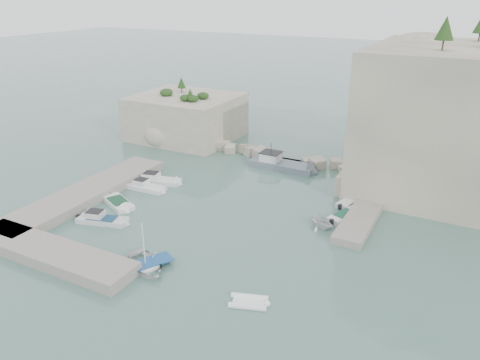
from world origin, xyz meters
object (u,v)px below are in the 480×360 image
at_px(motorboat_b, 147,190).
at_px(tender_east_b, 344,218).
at_px(tender_east_c, 349,204).
at_px(rowboat, 146,268).
at_px(inflatable_dinghy, 248,304).
at_px(motorboat_c, 118,205).
at_px(work_boat, 282,168).
at_px(tender_east_d, 352,198).
at_px(tender_east_a, 321,227).
at_px(motorboat_d, 103,223).
at_px(motorboat_a, 158,183).

distance_m(motorboat_b, tender_east_b, 24.20).
relative_size(motorboat_b, tender_east_c, 1.28).
distance_m(rowboat, tender_east_b, 22.04).
bearing_deg(inflatable_dinghy, rowboat, 160.55).
xyz_separation_m(motorboat_c, work_boat, (12.14, 19.75, 0.00)).
bearing_deg(inflatable_dinghy, motorboat_b, 128.11).
bearing_deg(tender_east_d, tender_east_a, -177.22).
bearing_deg(motorboat_b, rowboat, -53.79).
bearing_deg(inflatable_dinghy, tender_east_b, 63.91).
bearing_deg(tender_east_c, inflatable_dinghy, -170.29).
relative_size(motorboat_c, tender_east_b, 1.15).
xyz_separation_m(motorboat_c, tender_east_a, (22.46, 5.63, 0.00)).
height_order(motorboat_d, motorboat_a, same).
bearing_deg(rowboat, motorboat_c, 79.74).
bearing_deg(motorboat_c, work_boat, 84.22).
xyz_separation_m(tender_east_b, tender_east_c, (-0.53, 3.81, 0.00)).
xyz_separation_m(inflatable_dinghy, work_boat, (-9.34, 29.03, 0.00)).
bearing_deg(rowboat, work_boat, 26.84).
relative_size(motorboat_b, tender_east_d, 1.36).
height_order(motorboat_c, motorboat_b, motorboat_b).
bearing_deg(tender_east_c, tender_east_d, 19.42).
distance_m(rowboat, tender_east_d, 26.41).
xyz_separation_m(tender_east_b, tender_east_d, (-0.66, 5.54, 0.00)).
bearing_deg(motorboat_b, tender_east_b, 7.27).
bearing_deg(rowboat, motorboat_a, 62.79).
distance_m(tender_east_d, work_boat, 12.46).
bearing_deg(tender_east_c, tender_east_b, -157.17).
relative_size(rowboat, inflatable_dinghy, 1.64).
xyz_separation_m(motorboat_a, motorboat_b, (0.17, -2.53, 0.00)).
bearing_deg(work_boat, motorboat_b, -128.43).
height_order(motorboat_b, inflatable_dinghy, motorboat_b).
height_order(motorboat_b, tender_east_c, motorboat_b).
height_order(inflatable_dinghy, work_boat, work_boat).
bearing_deg(motorboat_c, inflatable_dinghy, 2.43).
bearing_deg(motorboat_b, tender_east_c, 16.27).
relative_size(motorboat_d, tender_east_c, 1.39).
xyz_separation_m(tender_east_c, tender_east_d, (-0.13, 1.73, 0.00)).
relative_size(rowboat, tender_east_d, 1.33).
relative_size(motorboat_d, motorboat_b, 1.08).
relative_size(tender_east_c, work_boat, 0.43).
distance_m(motorboat_a, work_boat, 17.24).
relative_size(tender_east_b, tender_east_c, 1.11).
bearing_deg(tender_east_c, rowboat, 165.16).
bearing_deg(motorboat_d, motorboat_a, 82.34).
bearing_deg(motorboat_a, tender_east_d, 2.90).
bearing_deg(tender_east_b, tender_east_a, 173.49).
relative_size(rowboat, tender_east_c, 1.25).
bearing_deg(tender_east_c, motorboat_c, 133.20).
relative_size(motorboat_b, tender_east_b, 1.15).
distance_m(motorboat_b, inflatable_dinghy, 25.70).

